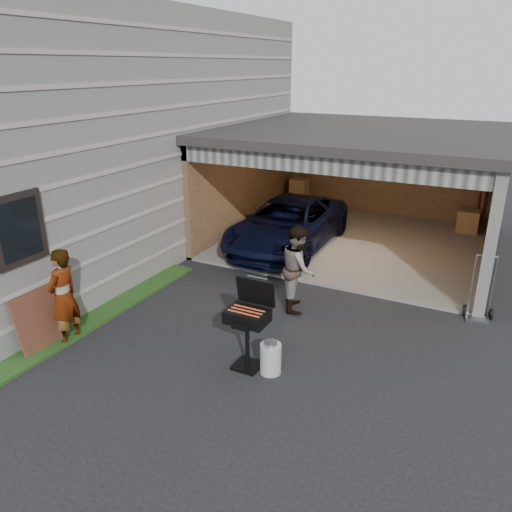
% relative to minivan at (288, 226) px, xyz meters
% --- Properties ---
extents(ground, '(80.00, 80.00, 0.00)m').
position_rel_minivan_xyz_m(ground, '(0.67, -5.26, -0.60)').
color(ground, black).
rests_on(ground, ground).
extents(house, '(7.00, 11.00, 5.50)m').
position_rel_minivan_xyz_m(house, '(-5.33, -1.26, 2.15)').
color(house, '#474744').
rests_on(house, ground).
extents(groundcover_strip, '(0.50, 8.00, 0.06)m').
position_rel_minivan_xyz_m(groundcover_strip, '(-1.58, -6.26, -0.57)').
color(groundcover_strip, '#193814').
rests_on(groundcover_strip, ground).
extents(garage, '(6.80, 6.30, 2.90)m').
position_rel_minivan_xyz_m(garage, '(1.43, 1.54, 1.27)').
color(garage, '#605E59').
rests_on(garage, ground).
extents(minivan, '(2.06, 4.33, 1.19)m').
position_rel_minivan_xyz_m(minivan, '(0.00, 0.00, 0.00)').
color(minivan, black).
rests_on(minivan, ground).
extents(woman, '(0.45, 0.63, 1.64)m').
position_rel_minivan_xyz_m(woman, '(-1.43, -5.74, 0.22)').
color(woman, silver).
rests_on(woman, ground).
extents(man, '(0.86, 0.96, 1.62)m').
position_rel_minivan_xyz_m(man, '(1.47, -2.86, 0.21)').
color(man, '#402319').
rests_on(man, ground).
extents(bbq_grill, '(0.62, 0.54, 1.37)m').
position_rel_minivan_xyz_m(bbq_grill, '(1.57, -5.02, 0.22)').
color(bbq_grill, black).
rests_on(bbq_grill, ground).
extents(propane_tank, '(0.41, 0.41, 0.48)m').
position_rel_minivan_xyz_m(propane_tank, '(1.94, -5.02, -0.36)').
color(propane_tank, silver).
rests_on(propane_tank, ground).
extents(plywood_panel, '(0.25, 0.88, 0.97)m').
position_rel_minivan_xyz_m(plywood_panel, '(-1.67, -6.05, -0.11)').
color(plywood_panel, '#512A1B').
rests_on(plywood_panel, ground).
extents(hand_truck, '(0.53, 0.43, 1.22)m').
position_rel_minivan_xyz_m(hand_truck, '(4.56, -1.77, -0.36)').
color(hand_truck, slate).
rests_on(hand_truck, ground).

